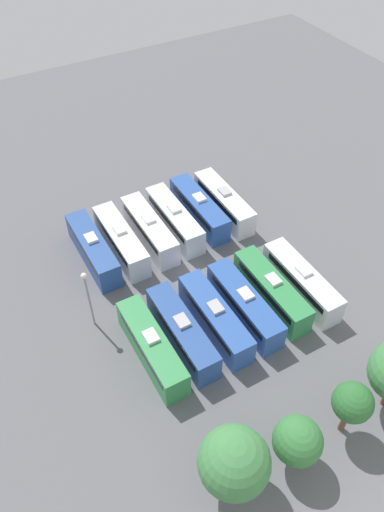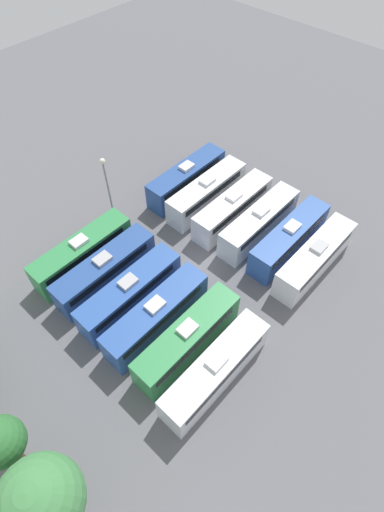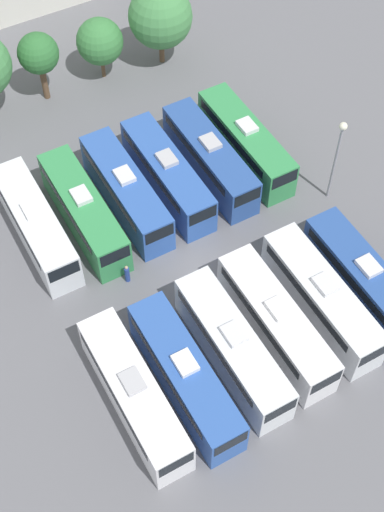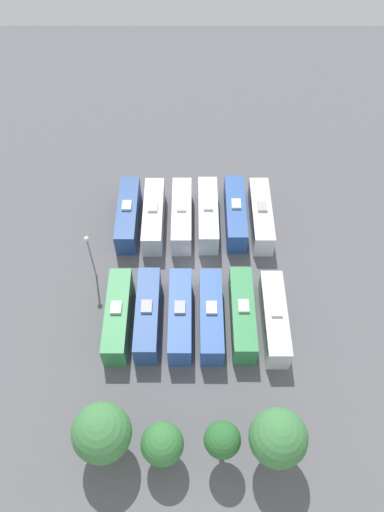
# 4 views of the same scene
# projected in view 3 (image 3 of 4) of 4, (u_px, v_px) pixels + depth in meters

# --- Properties ---
(ground_plane) EXTENTS (116.52, 116.52, 0.00)m
(ground_plane) POSITION_uv_depth(u_px,v_px,m) (197.00, 267.00, 51.44)
(ground_plane) COLOR slate
(bus_0) EXTENTS (2.58, 10.86, 3.67)m
(bus_0) POSITION_uv_depth(u_px,v_px,m) (134.00, 393.00, 43.66)
(bus_0) COLOR white
(bus_0) RESTS_ON ground_plane
(bus_1) EXTENTS (2.58, 10.86, 3.67)m
(bus_1) POSITION_uv_depth(u_px,v_px,m) (185.00, 375.00, 44.38)
(bus_1) COLOR #2D56A8
(bus_1) RESTS_ON ground_plane
(bus_2) EXTENTS (2.58, 10.86, 3.67)m
(bus_2) POSITION_uv_depth(u_px,v_px,m) (232.00, 346.00, 45.56)
(bus_2) COLOR silver
(bus_2) RESTS_ON ground_plane
(bus_3) EXTENTS (2.58, 10.86, 3.67)m
(bus_3) POSITION_uv_depth(u_px,v_px,m) (276.00, 322.00, 46.65)
(bus_3) COLOR silver
(bus_3) RESTS_ON ground_plane
(bus_4) EXTENTS (2.58, 10.86, 3.67)m
(bus_4) POSITION_uv_depth(u_px,v_px,m) (321.00, 298.00, 47.75)
(bus_4) COLOR silver
(bus_4) RESTS_ON ground_plane
(bus_5) EXTENTS (2.58, 10.86, 3.67)m
(bus_5) POSITION_uv_depth(u_px,v_px,m) (364.00, 280.00, 48.59)
(bus_5) COLOR #284C93
(bus_5) RESTS_ON ground_plane
(bus_6) EXTENTS (2.58, 10.86, 3.67)m
(bus_6) POSITION_uv_depth(u_px,v_px,m) (36.00, 224.00, 51.47)
(bus_6) COLOR silver
(bus_6) RESTS_ON ground_plane
(bus_7) EXTENTS (2.58, 10.86, 3.67)m
(bus_7) POSITION_uv_depth(u_px,v_px,m) (84.00, 210.00, 52.23)
(bus_7) COLOR #338C4C
(bus_7) RESTS_ON ground_plane
(bus_8) EXTENTS (2.58, 10.86, 3.67)m
(bus_8) POSITION_uv_depth(u_px,v_px,m) (126.00, 190.00, 53.36)
(bus_8) COLOR #2D56A8
(bus_8) RESTS_ON ground_plane
(bus_9) EXTENTS (2.58, 10.86, 3.67)m
(bus_9) POSITION_uv_depth(u_px,v_px,m) (167.00, 174.00, 54.35)
(bus_9) COLOR #2D56A8
(bus_9) RESTS_ON ground_plane
(bus_10) EXTENTS (2.58, 10.86, 3.67)m
(bus_10) POSITION_uv_depth(u_px,v_px,m) (210.00, 157.00, 55.36)
(bus_10) COLOR #284C93
(bus_10) RESTS_ON ground_plane
(bus_11) EXTENTS (2.58, 10.86, 3.67)m
(bus_11) POSITION_uv_depth(u_px,v_px,m) (246.00, 141.00, 56.40)
(bus_11) COLOR #338C4C
(bus_11) RESTS_ON ground_plane
(worker_person) EXTENTS (0.36, 0.36, 1.68)m
(worker_person) POSITION_uv_depth(u_px,v_px,m) (127.00, 274.00, 50.15)
(worker_person) COLOR navy
(worker_person) RESTS_ON ground_plane
(light_pole) EXTENTS (0.60, 0.60, 7.65)m
(light_pole) POSITION_uv_depth(u_px,v_px,m) (338.00, 148.00, 51.25)
(light_pole) COLOR gray
(light_pole) RESTS_ON ground_plane
(tree_1) EXTENTS (3.44, 3.44, 6.40)m
(tree_1) POSITION_uv_depth(u_px,v_px,m) (38.00, 54.00, 58.41)
(tree_1) COLOR brown
(tree_1) RESTS_ON ground_plane
(tree_2) EXTENTS (4.05, 4.05, 5.75)m
(tree_2) POSITION_uv_depth(u_px,v_px,m) (100.00, 41.00, 60.77)
(tree_2) COLOR brown
(tree_2) RESTS_ON ground_plane
(tree_3) EXTENTS (5.59, 5.59, 7.53)m
(tree_3) POSITION_uv_depth(u_px,v_px,m) (160.00, 16.00, 61.18)
(tree_3) COLOR brown
(tree_3) RESTS_ON ground_plane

